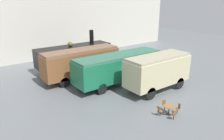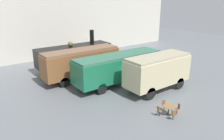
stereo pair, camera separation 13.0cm
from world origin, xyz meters
TOP-DOWN VIEW (x-y plane):
  - ground_plane at (0.00, 0.00)m, footprint 80.00×80.00m
  - backdrop_wall at (0.00, 15.21)m, footprint 44.00×0.15m
  - steam_locomotive at (-1.77, 8.13)m, footprint 9.84×2.62m
  - passenger_coach_wooden at (-2.85, 4.34)m, footprint 8.93×2.43m
  - streamlined_locomotive at (0.46, 0.70)m, footprint 12.25×2.77m
  - passenger_coach_vintage at (1.72, -3.02)m, footprint 7.07×2.62m
  - cafe_table_near at (-1.24, -7.07)m, footprint 0.92×0.92m
  - cafe_chair_0 at (-2.01, -6.75)m, footprint 0.39×0.38m
  - cafe_chair_1 at (-1.56, -7.84)m, footprint 0.38×0.39m
  - cafe_chair_2 at (-0.47, -7.39)m, footprint 0.39×0.38m
  - cafe_chair_3 at (-0.92, -6.30)m, footprint 0.38×0.39m
  - visitor_person at (1.53, -1.20)m, footprint 0.34×0.34m

SIDE VIEW (x-z plane):
  - ground_plane at x=0.00m, z-range 0.00..0.00m
  - cafe_chair_0 at x=-2.01m, z-range 0.07..0.94m
  - cafe_chair_1 at x=-1.56m, z-range 0.07..0.94m
  - cafe_chair_2 at x=-0.47m, z-range 0.07..0.94m
  - cafe_chair_3 at x=-0.92m, z-range 0.07..0.94m
  - cafe_table_near at x=-1.24m, z-range 0.24..1.01m
  - visitor_person at x=1.53m, z-range 0.07..1.77m
  - streamlined_locomotive at x=0.46m, z-range 0.32..3.60m
  - steam_locomotive at x=-1.77m, z-range -0.49..4.43m
  - passenger_coach_wooden at x=-2.85m, z-range 0.32..3.83m
  - passenger_coach_vintage at x=1.72m, z-range 0.36..3.99m
  - backdrop_wall at x=0.00m, z-range 0.00..9.00m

